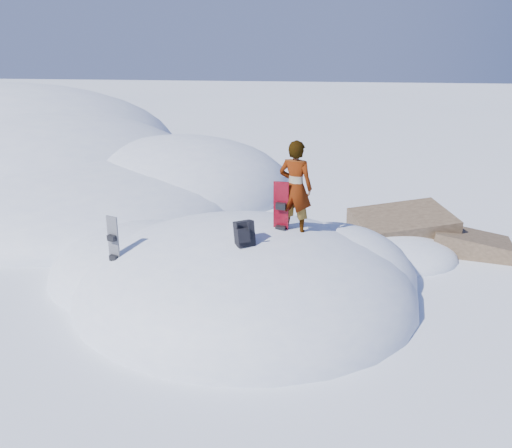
# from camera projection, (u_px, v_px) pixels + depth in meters

# --- Properties ---
(ground) EXTENTS (120.00, 120.00, 0.00)m
(ground) POSITION_uv_depth(u_px,v_px,m) (244.00, 294.00, 10.26)
(ground) COLOR white
(ground) RESTS_ON ground
(snow_mound) EXTENTS (8.00, 6.00, 3.00)m
(snow_mound) POSITION_uv_depth(u_px,v_px,m) (237.00, 288.00, 10.51)
(snow_mound) COLOR white
(snow_mound) RESTS_ON ground
(snow_ridge) EXTENTS (21.50, 18.50, 6.40)m
(snow_ridge) POSITION_uv_depth(u_px,v_px,m) (33.00, 167.00, 20.73)
(snow_ridge) COLOR white
(snow_ridge) RESTS_ON ground
(rock_outcrop) EXTENTS (4.68, 4.41, 1.68)m
(rock_outcrop) POSITION_uv_depth(u_px,v_px,m) (407.00, 246.00, 12.60)
(rock_outcrop) COLOR brown
(rock_outcrop) RESTS_ON ground
(snowboard_red) EXTENTS (0.30, 0.19, 1.56)m
(snowboard_red) POSITION_uv_depth(u_px,v_px,m) (281.00, 220.00, 9.63)
(snowboard_red) COLOR red
(snowboard_red) RESTS_ON snow_mound
(snowboard_dark) EXTENTS (0.26, 0.20, 1.35)m
(snowboard_dark) POSITION_uv_depth(u_px,v_px,m) (114.00, 250.00, 9.38)
(snowboard_dark) COLOR black
(snowboard_dark) RESTS_ON snow_mound
(backpack) EXTENTS (0.44, 0.49, 0.54)m
(backpack) POSITION_uv_depth(u_px,v_px,m) (244.00, 234.00, 8.94)
(backpack) COLOR black
(backpack) RESTS_ON snow_mound
(gear_pile) EXTENTS (0.78, 0.60, 0.20)m
(gear_pile) POSITION_uv_depth(u_px,v_px,m) (99.00, 316.00, 9.22)
(gear_pile) COLOR black
(gear_pile) RESTS_ON ground
(person) EXTENTS (0.76, 0.62, 1.82)m
(person) POSITION_uv_depth(u_px,v_px,m) (295.00, 188.00, 9.49)
(person) COLOR slate
(person) RESTS_ON snow_mound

